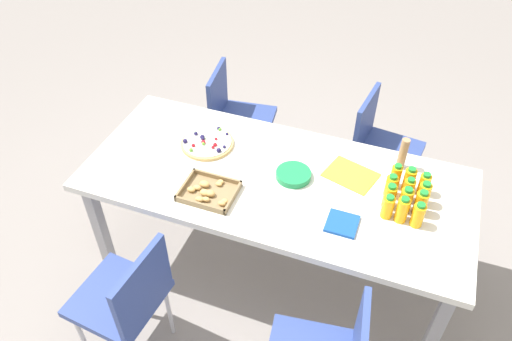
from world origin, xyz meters
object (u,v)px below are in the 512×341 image
juice_bottle_10 (402,210)px  napkin_stack (342,224)px  chair_near_left (379,144)px  juice_bottle_11 (388,207)px  cardboard_tube (403,154)px  juice_bottle_0 (424,184)px  juice_bottle_6 (421,203)px  juice_bottle_3 (424,194)px  juice_bottle_7 (406,201)px  juice_bottle_1 (409,180)px  chair_near_right (235,114)px  chair_far_right (128,297)px  snack_tray (208,192)px  juice_bottle_5 (391,186)px  paper_folder (351,175)px  juice_bottle_4 (408,190)px  juice_bottle_9 (418,215)px  party_table (276,187)px  fruit_pizza (207,143)px  plate_stack (293,175)px  juice_bottle_2 (396,176)px  juice_bottle_8 (390,196)px

juice_bottle_10 → napkin_stack: size_ratio=1.00×
chair_near_left → juice_bottle_11: (-0.14, 0.87, 0.32)m
napkin_stack → cardboard_tube: cardboard_tube is taller
juice_bottle_0 → juice_bottle_6: (0.00, 0.15, 0.01)m
juice_bottle_0 → cardboard_tube: size_ratio=0.71×
chair_near_left → juice_bottle_3: size_ratio=5.80×
juice_bottle_0 → juice_bottle_7: bearing=65.4°
juice_bottle_1 → napkin_stack: (0.26, 0.36, -0.06)m
chair_near_right → juice_bottle_11: size_ratio=6.11×
chair_far_right → snack_tray: chair_far_right is taller
juice_bottle_5 → paper_folder: bearing=-19.6°
juice_bottle_4 → juice_bottle_9: (-0.07, 0.15, -0.00)m
juice_bottle_3 → juice_bottle_10: 0.17m
juice_bottle_6 → juice_bottle_9: 0.08m
juice_bottle_4 → party_table: bearing=6.4°
fruit_pizza → napkin_stack: 0.92m
chair_near_left → snack_tray: bearing=-28.0°
juice_bottle_6 → plate_stack: (0.65, -0.03, -0.05)m
juice_bottle_11 → juice_bottle_2: bearing=-90.4°
juice_bottle_3 → juice_bottle_8: (0.16, 0.07, 0.00)m
juice_bottle_1 → chair_near_right: bearing=-26.9°
juice_bottle_0 → juice_bottle_2: 0.15m
juice_bottle_8 → cardboard_tube: bearing=-92.5°
juice_bottle_6 → juice_bottle_9: (0.00, 0.08, -0.00)m
chair_near_right → juice_bottle_9: 1.59m
chair_near_left → juice_bottle_5: bearing=17.9°
fruit_pizza → napkin_stack: bearing=159.3°
chair_near_left → juice_bottle_0: juice_bottle_0 is taller
juice_bottle_2 → plate_stack: 0.53m
juice_bottle_4 → juice_bottle_9: 0.17m
juice_bottle_6 → juice_bottle_8: bearing=1.5°
juice_bottle_2 → juice_bottle_5: (0.01, 0.07, -0.01)m
juice_bottle_1 → chair_near_left: bearing=-71.7°
juice_bottle_0 → juice_bottle_7: 0.17m
juice_bottle_9 → snack_tray: size_ratio=0.50×
juice_bottle_3 → paper_folder: size_ratio=0.55×
chair_far_right → snack_tray: bearing=-13.9°
juice_bottle_1 → cardboard_tube: (0.06, -0.17, 0.02)m
juice_bottle_0 → fruit_pizza: size_ratio=0.44×
juice_bottle_2 → juice_bottle_6: same height
chair_near_left → party_table: bearing=-22.0°
juice_bottle_10 → paper_folder: 0.38m
paper_folder → party_table: bearing=23.1°
juice_bottle_9 → fruit_pizza: bearing=-9.5°
chair_far_right → juice_bottle_11: bearing=-50.8°
chair_near_right → juice_bottle_5: size_ratio=6.16×
juice_bottle_2 → juice_bottle_3: size_ratio=1.02×
chair_far_right → juice_bottle_10: (-1.14, -0.72, 0.32)m
snack_tray → chair_far_right: bearing=70.8°
juice_bottle_6 → juice_bottle_8: size_ratio=1.02×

